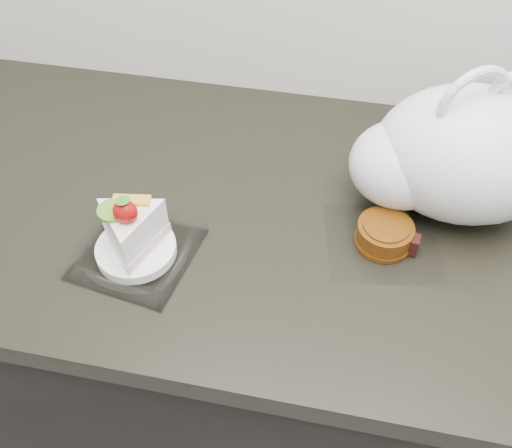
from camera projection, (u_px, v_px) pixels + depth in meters
counter at (340, 364)px, 1.21m from camera, size 2.04×0.64×0.90m
cake_tray at (134, 240)px, 0.81m from camera, size 0.18×0.18×0.12m
mooncake_wrap at (385, 236)px, 0.84m from camera, size 0.19×0.18×0.04m
plastic_bag at (454, 156)px, 0.83m from camera, size 0.35×0.29×0.25m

